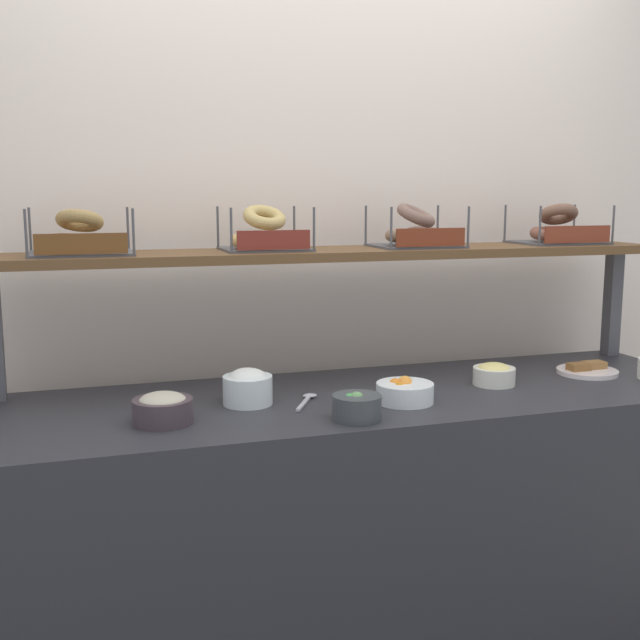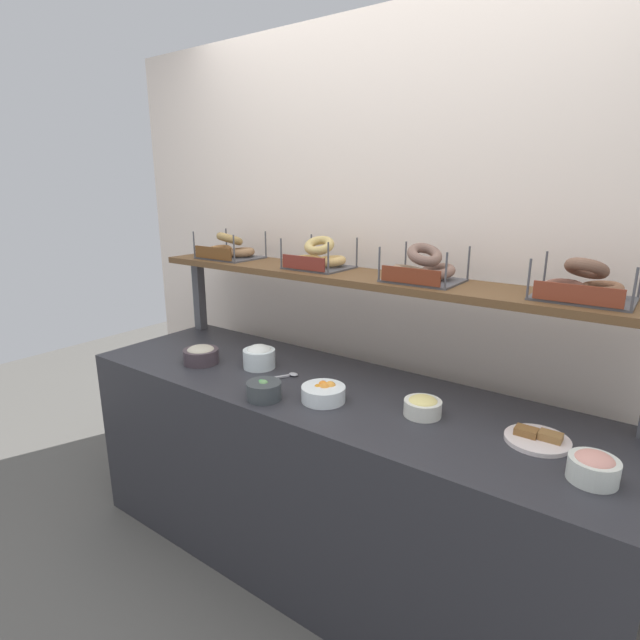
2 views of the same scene
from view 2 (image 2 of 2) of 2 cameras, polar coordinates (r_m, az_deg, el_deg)
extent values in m
plane|color=#595651|center=(2.53, 0.87, -25.65)|extent=(8.00, 8.00, 0.00)
cube|color=white|center=(2.43, 8.52, 4.21)|extent=(3.50, 0.06, 2.40)
cube|color=#2D2D33|center=(2.28, 0.91, -17.54)|extent=(2.30, 0.70, 0.85)
cube|color=#4C4C51|center=(2.92, -13.62, 2.81)|extent=(0.05, 0.05, 0.40)
cube|color=brown|center=(2.18, 5.13, 4.79)|extent=(2.26, 0.32, 0.03)
cylinder|color=#3C4245|center=(1.97, -6.41, -8.00)|extent=(0.14, 0.14, 0.07)
sphere|color=#4DA753|center=(1.97, -6.70, -7.18)|extent=(0.03, 0.03, 0.03)
sphere|color=#689A5B|center=(1.96, -6.45, -7.35)|extent=(0.04, 0.04, 0.04)
sphere|color=#4B894F|center=(1.96, -6.32, -7.35)|extent=(0.03, 0.03, 0.03)
cylinder|color=silver|center=(1.65, 28.72, -14.76)|extent=(0.14, 0.14, 0.07)
ellipsoid|color=#E69A89|center=(1.64, 28.85, -13.89)|extent=(0.11, 0.11, 0.05)
cylinder|color=white|center=(1.94, 0.38, -8.40)|extent=(0.17, 0.17, 0.06)
sphere|color=orange|center=(1.94, -0.26, -7.76)|extent=(0.03, 0.03, 0.03)
sphere|color=orange|center=(1.93, 0.53, -7.82)|extent=(0.04, 0.04, 0.04)
sphere|color=#F9A23E|center=(1.95, 1.15, -7.66)|extent=(0.05, 0.05, 0.05)
sphere|color=orange|center=(1.96, 0.33, -7.46)|extent=(0.04, 0.04, 0.04)
cylinder|color=#42363C|center=(2.40, -13.42, -4.03)|extent=(0.16, 0.16, 0.07)
ellipsoid|color=#BFB59D|center=(2.39, -13.46, -3.40)|extent=(0.13, 0.13, 0.05)
cylinder|color=white|center=(2.29, -6.94, -4.39)|extent=(0.15, 0.15, 0.08)
ellipsoid|color=white|center=(2.28, -6.97, -3.54)|extent=(0.11, 0.11, 0.06)
cylinder|color=white|center=(1.86, 11.63, -9.79)|extent=(0.14, 0.14, 0.06)
ellipsoid|color=#F6E182|center=(1.85, 11.67, -9.12)|extent=(0.11, 0.11, 0.04)
cylinder|color=white|center=(1.81, 23.55, -12.44)|extent=(0.21, 0.21, 0.01)
cube|color=brown|center=(1.80, 22.49, -11.67)|extent=(0.07, 0.05, 0.02)
cube|color=olive|center=(1.80, 24.82, -11.98)|extent=(0.07, 0.05, 0.02)
cube|color=#B7B7BC|center=(2.16, -5.29, -6.61)|extent=(0.08, 0.13, 0.01)
ellipsoid|color=#B7B7BC|center=(2.19, -3.06, -6.21)|extent=(0.04, 0.03, 0.01)
cube|color=#4C4C51|center=(2.70, -10.17, 7.04)|extent=(0.30, 0.24, 0.01)
cylinder|color=#4C4C51|center=(2.72, -14.18, 8.29)|extent=(0.01, 0.01, 0.14)
cylinder|color=#4C4C51|center=(2.50, -9.79, 7.96)|extent=(0.01, 0.01, 0.14)
cylinder|color=#4C4C51|center=(2.87, -10.64, 8.84)|extent=(0.01, 0.01, 0.14)
cylinder|color=#4C4C51|center=(2.67, -6.22, 8.53)|extent=(0.01, 0.01, 0.14)
cube|color=brown|center=(2.61, -12.12, 7.48)|extent=(0.26, 0.01, 0.06)
torus|color=#AC7441|center=(2.71, -11.46, 7.74)|extent=(0.15, 0.16, 0.06)
torus|color=#966E49|center=(2.69, -8.96, 7.66)|extent=(0.17, 0.17, 0.05)
torus|color=#A8864D|center=(2.68, -10.27, 9.10)|extent=(0.18, 0.19, 0.08)
cube|color=#4C4C51|center=(2.33, -0.09, 6.02)|extent=(0.27, 0.24, 0.01)
cylinder|color=#4C4C51|center=(2.31, -4.46, 7.55)|extent=(0.01, 0.01, 0.14)
cylinder|color=#4C4C51|center=(2.15, 0.95, 7.02)|extent=(0.01, 0.01, 0.14)
cylinder|color=#4C4C51|center=(2.49, -0.99, 8.15)|extent=(0.01, 0.01, 0.14)
cylinder|color=#4C4C51|center=(2.34, 4.22, 7.65)|extent=(0.01, 0.01, 0.14)
cube|color=maroon|center=(2.23, -1.92, 6.53)|extent=(0.23, 0.01, 0.06)
torus|color=tan|center=(2.33, -1.49, 6.74)|extent=(0.18, 0.18, 0.05)
torus|color=tan|center=(2.33, 1.26, 6.75)|extent=(0.17, 0.17, 0.05)
torus|color=tan|center=(2.32, -0.09, 8.51)|extent=(0.17, 0.17, 0.09)
cube|color=#4C4C51|center=(2.05, 11.70, 4.45)|extent=(0.29, 0.24, 0.01)
cylinder|color=#4C4C51|center=(2.00, 6.77, 6.31)|extent=(0.01, 0.01, 0.14)
cylinder|color=#4C4C51|center=(1.89, 14.19, 5.39)|extent=(0.01, 0.01, 0.14)
cylinder|color=#4C4C51|center=(2.21, 9.74, 7.01)|extent=(0.01, 0.01, 0.14)
cylinder|color=#4C4C51|center=(2.10, 16.59, 6.18)|extent=(0.01, 0.01, 0.14)
cube|color=maroon|center=(1.94, 10.26, 4.98)|extent=(0.25, 0.01, 0.06)
torus|color=#836951|center=(2.04, 10.10, 5.45)|extent=(0.20, 0.20, 0.06)
torus|color=#856253|center=(2.06, 13.27, 5.42)|extent=(0.19, 0.19, 0.06)
torus|color=#7A5C4F|center=(2.04, 11.85, 7.32)|extent=(0.20, 0.20, 0.10)
cube|color=#4C4C51|center=(1.91, 27.76, 2.19)|extent=(0.31, 0.24, 0.01)
cylinder|color=#4C4C51|center=(1.81, 22.73, 4.29)|extent=(0.01, 0.01, 0.14)
cylinder|color=#4C4C51|center=(1.77, 32.24, 2.87)|extent=(0.01, 0.01, 0.14)
cylinder|color=#4C4C51|center=(2.04, 24.31, 5.20)|extent=(0.01, 0.01, 0.14)
cube|color=brown|center=(1.79, 27.29, 2.64)|extent=(0.27, 0.01, 0.06)
torus|color=brown|center=(1.88, 26.10, 3.24)|extent=(0.17, 0.18, 0.06)
torus|color=#8D5D41|center=(1.93, 29.41, 3.06)|extent=(0.20, 0.20, 0.05)
torus|color=brown|center=(1.89, 28.14, 5.21)|extent=(0.17, 0.17, 0.09)
camera|label=1|loc=(2.05, -70.29, -0.33)|focal=43.47mm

